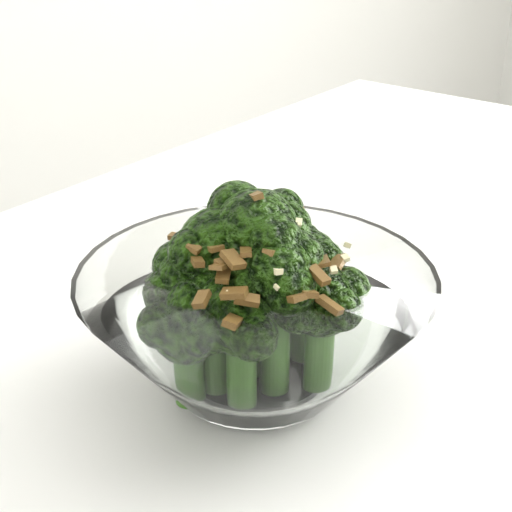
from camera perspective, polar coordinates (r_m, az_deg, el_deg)
name	(u,v)px	position (r m, az deg, el deg)	size (l,w,h in m)	color
table	(404,475)	(0.51, 10.73, -15.35)	(1.43, 1.23, 0.75)	white
broccoli_dish	(255,315)	(0.43, -0.10, -4.29)	(0.20, 0.20, 0.12)	white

